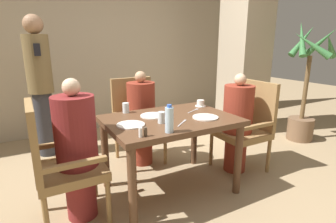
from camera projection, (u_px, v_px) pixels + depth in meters
ground_plane at (170, 189)px, 2.62m from camera, size 16.00×16.00×0.00m
wall_back at (100, 43)px, 4.20m from camera, size 8.00×0.06×2.80m
pillar_stone at (245, 47)px, 4.13m from camera, size 0.60×0.60×2.70m
dining_table at (170, 128)px, 2.45m from camera, size 1.18×0.85×0.74m
chair_left_side at (58, 161)px, 2.01m from camera, size 0.51×0.51×1.00m
diner_in_left_chair at (77, 149)px, 2.07m from camera, size 0.32×0.32×1.16m
chair_far_side at (137, 117)px, 3.18m from camera, size 0.51×0.51×1.00m
diner_in_far_chair at (142, 117)px, 3.05m from camera, size 0.32×0.32×1.11m
chair_right_side at (247, 123)px, 2.95m from camera, size 0.51×0.51×1.00m
diner_in_right_chair at (237, 122)px, 2.87m from camera, size 0.32×0.32×1.10m
standing_host at (40, 83)px, 3.21m from camera, size 0.29×0.33×1.73m
potted_palm at (305, 97)px, 3.79m from camera, size 0.70×0.62×1.72m
plate_main_left at (131, 125)px, 2.20m from camera, size 0.24×0.24×0.01m
plate_main_right at (153, 116)px, 2.47m from camera, size 0.24×0.24×0.01m
plate_dessert_center at (205, 117)px, 2.42m from camera, size 0.24×0.24×0.01m
teacup_with_saucer at (201, 104)px, 2.85m from camera, size 0.12×0.12×0.07m
water_bottle at (169, 120)px, 2.01m from camera, size 0.07×0.07×0.22m
glass_tall_near at (161, 117)px, 2.26m from camera, size 0.06×0.06×0.10m
glass_tall_mid at (126, 108)px, 2.59m from camera, size 0.06×0.06×0.10m
salt_shaker at (141, 132)px, 1.92m from camera, size 0.03×0.03×0.07m
pepper_shaker at (145, 132)px, 1.94m from camera, size 0.03×0.03×0.07m
fork_beside_plate at (194, 110)px, 2.68m from camera, size 0.18×0.10×0.00m
knife_beside_plate at (182, 123)px, 2.27m from camera, size 0.17×0.14×0.00m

